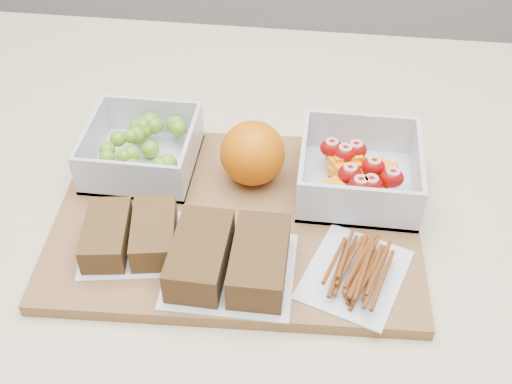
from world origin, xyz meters
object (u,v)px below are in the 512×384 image
pretzel_bag (356,267)px  sandwich_bag_center (230,259)px  grape_container (144,148)px  sandwich_bag_left (131,235)px  fruit_container (358,173)px  cutting_board (237,218)px  orange (253,153)px

pretzel_bag → sandwich_bag_center: bearing=-175.2°
grape_container → sandwich_bag_left: grape_container is taller
grape_container → pretzel_bag: size_ratio=0.92×
fruit_container → sandwich_bag_left: size_ratio=1.11×
cutting_board → sandwich_bag_left: size_ratio=3.31×
sandwich_bag_left → fruit_container: bearing=27.4°
grape_container → orange: size_ratio=1.67×
sandwich_bag_center → sandwich_bag_left: bearing=168.4°
sandwich_bag_left → pretzel_bag: bearing=-2.9°
sandwich_bag_center → pretzel_bag: sandwich_bag_center is taller
orange → sandwich_bag_left: 0.18m
sandwich_bag_left → cutting_board: bearing=30.6°
cutting_board → pretzel_bag: (0.14, -0.08, 0.02)m
sandwich_bag_left → sandwich_bag_center: size_ratio=0.93×
sandwich_bag_left → pretzel_bag: sandwich_bag_left is taller
cutting_board → grape_container: 0.15m
sandwich_bag_center → pretzel_bag: size_ratio=0.96×
cutting_board → fruit_container: fruit_container is taller
pretzel_bag → grape_container: bearing=150.3°
cutting_board → fruit_container: (0.14, 0.06, 0.03)m
sandwich_bag_left → pretzel_bag: size_ratio=0.89×
fruit_container → sandwich_bag_center: bearing=-131.3°
grape_container → sandwich_bag_center: 0.21m
cutting_board → grape_container: bearing=146.5°
grape_container → orange: (0.14, -0.01, 0.02)m
grape_container → pretzel_bag: (0.27, -0.15, -0.01)m
orange → fruit_container: bearing=-0.4°
fruit_container → orange: size_ratio=1.79×
grape_container → pretzel_bag: 0.31m
orange → grape_container: bearing=175.2°
grape_container → pretzel_bag: bearing=-29.7°
grape_container → sandwich_bag_left: 0.14m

